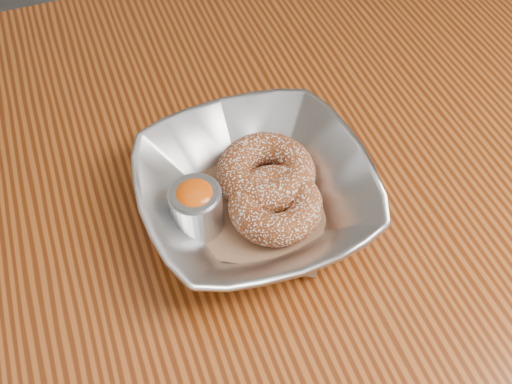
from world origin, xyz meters
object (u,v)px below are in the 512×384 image
object	(u,v)px
table	(181,252)
ramekin	(196,207)
serving_bowl	(256,193)
donut_back	(266,173)
donut_front	(275,205)

from	to	relation	value
table	ramekin	xyz separation A→B (m)	(0.02, -0.04, 0.14)
serving_bowl	ramekin	xyz separation A→B (m)	(-0.06, -0.00, 0.01)
table	donut_back	bearing A→B (deg)	-11.15
serving_bowl	donut_back	bearing A→B (deg)	48.55
table	donut_front	world-z (taller)	donut_front
table	ramekin	world-z (taller)	ramekin
serving_bowl	donut_front	distance (m)	0.02
serving_bowl	donut_front	size ratio (longest dim) A/B	2.47
donut_back	ramekin	size ratio (longest dim) A/B	1.77
serving_bowl	donut_back	xyz separation A→B (m)	(0.02, 0.02, -0.00)
donut_back	table	bearing A→B (deg)	168.85
donut_front	donut_back	bearing A→B (deg)	82.12
table	donut_back	xyz separation A→B (m)	(0.10, -0.02, 0.13)
serving_bowl	ramekin	size ratio (longest dim) A/B	4.03
donut_front	ramekin	size ratio (longest dim) A/B	1.63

